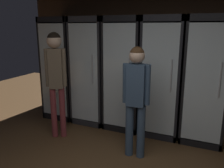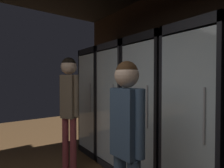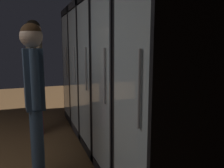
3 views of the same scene
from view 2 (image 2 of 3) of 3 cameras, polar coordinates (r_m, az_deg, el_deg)
cooler_far_left at (r=3.64m, az=-2.88°, el=-5.66°), size 0.64×0.69×1.99m
cooler_left at (r=3.10m, az=3.99°, el=-6.72°), size 0.64×0.69×1.99m
cooler_center at (r=2.63m, az=13.63°, el=-8.32°), size 0.64×0.69×1.99m
cooler_right at (r=2.26m, az=26.97°, el=-9.96°), size 0.64×0.69×1.99m
shopper_near at (r=1.60m, az=4.59°, el=-15.24°), size 0.38×0.21×1.57m
shopper_far at (r=2.76m, az=-13.27°, el=-4.38°), size 0.30×0.23×1.74m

